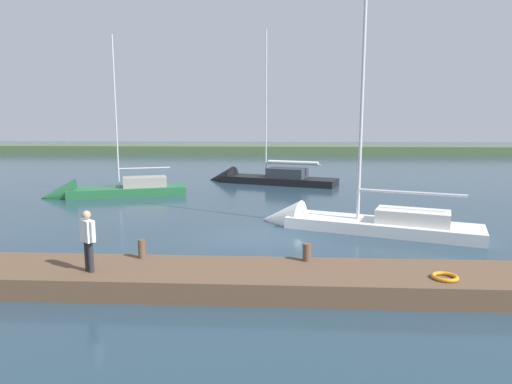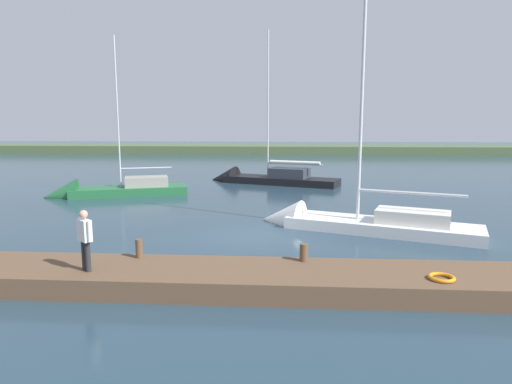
{
  "view_description": "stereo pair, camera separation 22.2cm",
  "coord_description": "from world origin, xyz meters",
  "views": [
    {
      "loc": [
        -1.14,
        16.83,
        4.42
      ],
      "look_at": [
        -0.03,
        -2.88,
        1.36
      ],
      "focal_mm": 30.33,
      "sensor_mm": 36.0,
      "label": 1
    },
    {
      "loc": [
        -1.36,
        16.82,
        4.42
      ],
      "look_at": [
        -0.03,
        -2.88,
        1.36
      ],
      "focal_mm": 30.33,
      "sensor_mm": 36.0,
      "label": 2
    }
  ],
  "objects": [
    {
      "name": "ground_plane",
      "position": [
        0.0,
        0.0,
        0.0
      ],
      "size": [
        200.0,
        200.0,
        0.0
      ],
      "primitive_type": "plane",
      "color": "#263D4C"
    },
    {
      "name": "far_shoreline",
      "position": [
        0.0,
        -52.29,
        0.0
      ],
      "size": [
        180.0,
        8.0,
        2.4
      ],
      "primitive_type": "cube",
      "color": "#4C603D",
      "rests_on": "ground_plane"
    },
    {
      "name": "dock_pier",
      "position": [
        0.0,
        5.64,
        0.29
      ],
      "size": [
        19.21,
        2.33,
        0.57
      ],
      "primitive_type": "cube",
      "color": "brown",
      "rests_on": "ground_plane"
    },
    {
      "name": "mooring_post_near",
      "position": [
        2.88,
        4.83,
        0.85
      ],
      "size": [
        0.21,
        0.21,
        0.55
      ],
      "primitive_type": "cylinder",
      "color": "brown",
      "rests_on": "dock_pier"
    },
    {
      "name": "mooring_post_far",
      "position": [
        -1.92,
        4.83,
        0.82
      ],
      "size": [
        0.24,
        0.24,
        0.51
      ],
      "primitive_type": "cylinder",
      "color": "brown",
      "rests_on": "dock_pier"
    },
    {
      "name": "life_ring_buoy",
      "position": [
        -5.33,
        6.11,
        0.62
      ],
      "size": [
        0.66,
        0.66,
        0.1
      ],
      "primitive_type": "torus",
      "color": "orange",
      "rests_on": "dock_pier"
    },
    {
      "name": "sailboat_outer_mooring",
      "position": [
        9.82,
        -9.45,
        0.13
      ],
      "size": [
        8.89,
        4.87,
        10.86
      ],
      "rotation": [
        0.0,
        0.0,
        0.33
      ],
      "color": "#236638",
      "rests_on": "ground_plane"
    },
    {
      "name": "sailboat_far_right",
      "position": [
        -4.1,
        -1.53,
        0.18
      ],
      "size": [
        9.4,
        5.17,
        11.9
      ],
      "rotation": [
        0.0,
        0.0,
        -0.36
      ],
      "color": "white",
      "rests_on": "ground_plane"
    },
    {
      "name": "sailboat_near_dock",
      "position": [
        0.33,
        -16.17,
        0.17
      ],
      "size": [
        10.45,
        5.68,
        12.42
      ],
      "rotation": [
        0.0,
        0.0,
        -0.35
      ],
      "color": "black",
      "rests_on": "ground_plane"
    },
    {
      "name": "person_on_dock",
      "position": [
        3.9,
        6.05,
        1.51
      ],
      "size": [
        0.51,
        0.45,
        1.65
      ],
      "rotation": [
        0.0,
        0.0,
        4.02
      ],
      "color": "#28282D",
      "rests_on": "dock_pier"
    }
  ]
}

